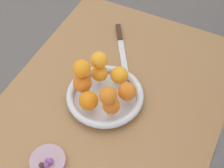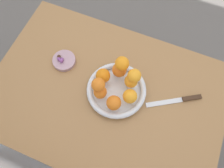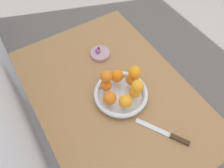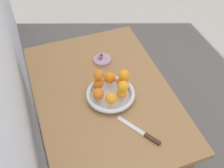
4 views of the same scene
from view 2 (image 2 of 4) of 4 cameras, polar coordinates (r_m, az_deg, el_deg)
name	(u,v)px [view 2 (image 2 of 4)]	position (r m, az deg, el deg)	size (l,w,h in m)	color
ground_plane	(108,126)	(1.74, -0.99, -10.90)	(6.00, 6.00, 0.00)	slate
dining_table	(106,100)	(1.10, -1.53, -4.12)	(1.10, 0.76, 0.74)	#9E7042
fruit_bowl	(116,90)	(1.00, 1.16, -1.61)	(0.27, 0.27, 0.04)	silver
candy_dish	(64,61)	(1.11, -12.39, 5.98)	(0.11, 0.11, 0.02)	#B28C99
orange_0	(103,76)	(0.98, -2.36, 2.19)	(0.07, 0.07, 0.07)	orange
orange_1	(100,92)	(0.95, -3.11, -2.09)	(0.06, 0.06, 0.06)	orange
orange_2	(114,103)	(0.93, 0.46, -4.93)	(0.06, 0.06, 0.06)	orange
orange_3	(130,96)	(0.94, 4.71, -3.19)	(0.06, 0.06, 0.06)	orange
orange_4	(131,81)	(0.97, 4.99, 0.74)	(0.06, 0.06, 0.06)	orange
orange_5	(119,70)	(0.99, 1.93, 3.72)	(0.07, 0.07, 0.07)	orange
orange_6	(98,85)	(0.90, -3.60, -0.18)	(0.06, 0.06, 0.06)	orange
orange_7	(122,63)	(0.93, 2.64, 5.38)	(0.06, 0.06, 0.06)	orange
orange_8	(134,76)	(0.92, 5.83, 2.18)	(0.06, 0.06, 0.06)	orange
candy_ball_0	(59,56)	(1.10, -13.68, 7.01)	(0.02, 0.02, 0.02)	#472819
candy_ball_1	(61,61)	(1.08, -13.12, 5.99)	(0.02, 0.02, 0.02)	#8C4C99
candy_ball_2	(59,59)	(1.09, -13.70, 6.37)	(0.02, 0.02, 0.02)	#8C4C99
candy_ball_3	(62,59)	(1.09, -12.91, 6.35)	(0.02, 0.02, 0.02)	#8C4C99
knife	(179,100)	(1.05, 17.02, -4.04)	(0.23, 0.15, 0.01)	#3F2819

